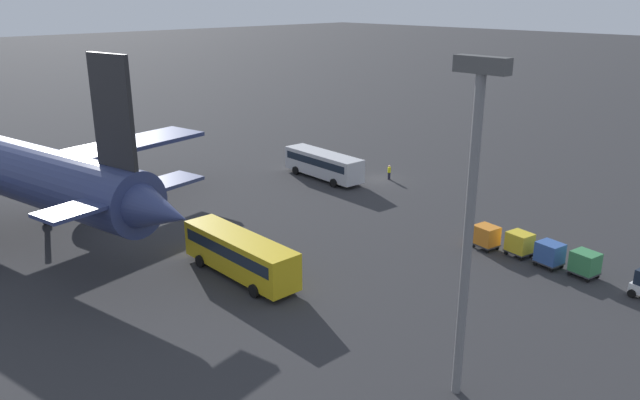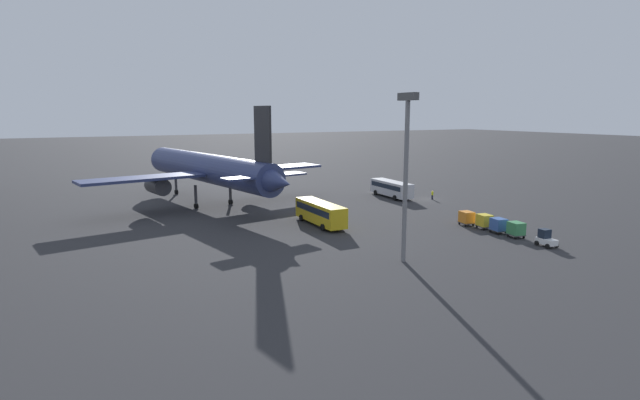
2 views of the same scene
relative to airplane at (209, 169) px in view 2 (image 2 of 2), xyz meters
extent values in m
plane|color=#2D2D30|center=(-12.85, -38.18, -6.44)|extent=(600.00, 600.00, 0.00)
cylinder|color=navy|center=(0.57, 0.10, 0.11)|extent=(42.00, 12.41, 5.04)
cone|color=navy|center=(22.36, 4.05, 0.11)|extent=(6.30, 5.70, 4.78)
cone|color=navy|center=(-21.47, -3.89, 0.11)|extent=(7.25, 5.63, 4.53)
cube|color=navy|center=(-3.65, 11.66, -0.52)|extent=(8.77, 19.87, 0.44)
cube|color=navy|center=(0.68, -12.20, -0.52)|extent=(8.77, 19.87, 0.44)
cube|color=#262628|center=(-17.92, -3.25, 6.66)|extent=(4.17, 1.10, 8.06)
cube|color=navy|center=(-18.33, -3.32, 0.61)|extent=(5.21, 13.41, 0.28)
cylinder|color=#38383D|center=(-1.90, 9.05, -2.13)|extent=(5.43, 3.62, 2.77)
cylinder|color=#38383D|center=(1.40, -9.14, -2.13)|extent=(5.43, 3.62, 2.77)
cylinder|color=#38383D|center=(14.95, 2.71, -4.42)|extent=(0.50, 0.50, 4.03)
cylinder|color=black|center=(14.95, 2.71, -5.99)|extent=(0.97, 0.65, 0.90)
cylinder|color=#38383D|center=(-2.07, 2.95, -4.42)|extent=(0.50, 0.50, 4.03)
cylinder|color=black|center=(-2.07, 2.95, -5.99)|extent=(0.97, 0.65, 0.90)
cylinder|color=#38383D|center=(-0.90, -3.49, -4.42)|extent=(0.50, 0.50, 4.03)
cylinder|color=black|center=(-0.90, -3.49, -5.99)|extent=(0.97, 0.65, 0.90)
cube|color=silver|center=(-7.95, -33.42, -4.65)|extent=(11.34, 3.40, 2.67)
cube|color=#192333|center=(-7.95, -33.42, -4.19)|extent=(10.45, 3.39, 0.85)
cylinder|color=black|center=(-4.40, -32.15, -5.94)|extent=(1.01, 0.35, 1.00)
cylinder|color=black|center=(-4.56, -35.07, -5.94)|extent=(1.01, 0.35, 1.00)
cylinder|color=black|center=(-11.34, -31.78, -5.94)|extent=(1.01, 0.35, 1.00)
cylinder|color=black|center=(-11.50, -34.69, -5.94)|extent=(1.01, 0.35, 1.00)
cube|color=gold|center=(-22.97, -9.98, -4.55)|extent=(11.62, 2.89, 2.87)
cube|color=#192333|center=(-22.97, -9.98, -4.05)|extent=(10.69, 2.92, 0.92)
cylinder|color=black|center=(-19.36, -8.64, -5.94)|extent=(1.00, 0.32, 1.00)
cylinder|color=black|center=(-19.41, -11.45, -5.94)|extent=(1.00, 0.32, 1.00)
cylinder|color=black|center=(-26.53, -8.51, -5.94)|extent=(1.00, 0.32, 1.00)
cylinder|color=black|center=(-26.58, -11.33, -5.94)|extent=(1.00, 0.32, 1.00)
cube|color=white|center=(-46.38, -28.96, -5.79)|extent=(2.52, 1.54, 0.70)
cube|color=#192333|center=(-45.96, -29.00, -4.89)|extent=(1.20, 1.28, 1.10)
cylinder|color=black|center=(-45.47, -28.35, -6.14)|extent=(0.62, 0.28, 0.60)
cylinder|color=black|center=(-45.62, -29.74, -6.14)|extent=(0.62, 0.28, 0.60)
cylinder|color=black|center=(-47.14, -28.18, -6.14)|extent=(0.62, 0.28, 0.60)
cylinder|color=black|center=(-47.29, -29.57, -6.14)|extent=(0.62, 0.28, 0.60)
cylinder|color=#1E1E2D|center=(-13.63, -38.77, -6.01)|extent=(0.32, 0.32, 0.85)
cylinder|color=yellow|center=(-13.63, -38.77, -5.26)|extent=(0.38, 0.38, 0.65)
sphere|color=tan|center=(-13.63, -38.77, -4.82)|extent=(0.24, 0.24, 0.24)
cube|color=#38383D|center=(-41.52, -29.18, -6.03)|extent=(2.23, 1.97, 0.10)
cube|color=#38844C|center=(-41.52, -29.18, -5.18)|extent=(2.12, 1.87, 1.60)
cylinder|color=black|center=(-40.67, -28.67, -6.26)|extent=(0.37, 0.17, 0.36)
cylinder|color=black|center=(-40.86, -29.93, -6.26)|extent=(0.37, 0.17, 0.36)
cylinder|color=black|center=(-42.17, -28.44, -6.26)|extent=(0.37, 0.17, 0.36)
cylinder|color=black|center=(-42.37, -29.70, -6.26)|extent=(0.37, 0.17, 0.36)
cube|color=#38383D|center=(-38.72, -28.99, -6.03)|extent=(2.23, 1.97, 0.10)
cube|color=#33569E|center=(-38.72, -28.99, -5.18)|extent=(2.12, 1.87, 1.60)
cylinder|color=black|center=(-37.87, -28.48, -6.26)|extent=(0.37, 0.17, 0.36)
cylinder|color=black|center=(-38.07, -29.74, -6.26)|extent=(0.37, 0.17, 0.36)
cylinder|color=black|center=(-39.37, -28.24, -6.26)|extent=(0.37, 0.17, 0.36)
cylinder|color=black|center=(-39.57, -29.51, -6.26)|extent=(0.37, 0.17, 0.36)
cube|color=#38383D|center=(-35.93, -29.25, -6.03)|extent=(2.23, 1.97, 0.10)
cube|color=gold|center=(-35.93, -29.25, -5.18)|extent=(2.12, 1.87, 1.60)
cylinder|color=black|center=(-35.08, -28.73, -6.26)|extent=(0.37, 0.17, 0.36)
cylinder|color=black|center=(-35.28, -30.00, -6.26)|extent=(0.37, 0.17, 0.36)
cylinder|color=black|center=(-36.58, -28.50, -6.26)|extent=(0.37, 0.17, 0.36)
cylinder|color=black|center=(-36.78, -29.76, -6.26)|extent=(0.37, 0.17, 0.36)
cube|color=#38383D|center=(-33.13, -28.61, -6.03)|extent=(2.23, 1.97, 0.10)
cube|color=orange|center=(-33.13, -28.61, -5.18)|extent=(2.12, 1.87, 1.60)
cylinder|color=black|center=(-32.28, -28.09, -6.26)|extent=(0.37, 0.17, 0.36)
cylinder|color=black|center=(-32.48, -29.35, -6.26)|extent=(0.37, 0.17, 0.36)
cylinder|color=black|center=(-33.79, -27.86, -6.26)|extent=(0.37, 0.17, 0.36)
cylinder|color=black|center=(-33.98, -29.12, -6.26)|extent=(0.37, 0.17, 0.36)
cylinder|color=slate|center=(-43.20, -9.68, 2.27)|extent=(0.50, 0.50, 17.41)
cube|color=#4C4C4C|center=(-43.20, -9.68, 11.38)|extent=(2.80, 0.70, 0.80)
camera|label=1|loc=(-59.33, 16.12, 14.53)|focal=35.00mm
camera|label=2|loc=(-85.81, 23.05, 9.72)|focal=28.00mm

